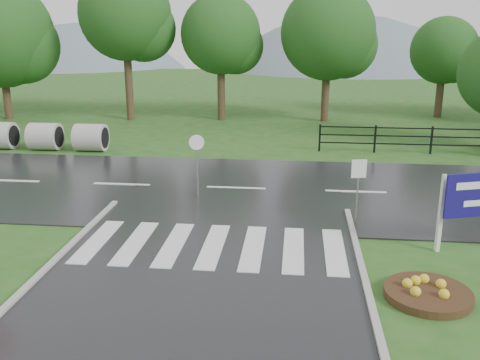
# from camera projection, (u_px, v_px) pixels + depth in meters

# --- Properties ---
(main_road) EXTENTS (90.00, 8.00, 0.04)m
(main_road) POSITION_uv_depth(u_px,v_px,m) (236.00, 189.00, 18.13)
(main_road) COLOR black
(main_road) RESTS_ON ground
(crosswalk) EXTENTS (6.50, 2.80, 0.02)m
(crosswalk) POSITION_uv_depth(u_px,v_px,m) (213.00, 246.00, 13.34)
(crosswalk) COLOR silver
(crosswalk) RESTS_ON ground
(fence_west) EXTENTS (9.58, 0.08, 1.20)m
(fence_west) POSITION_uv_depth(u_px,v_px,m) (432.00, 137.00, 22.85)
(fence_west) COLOR black
(fence_west) RESTS_ON ground
(hills) EXTENTS (102.00, 48.00, 48.00)m
(hills) POSITION_uv_depth(u_px,v_px,m) (306.00, 180.00, 74.61)
(hills) COLOR slate
(hills) RESTS_ON ground
(treeline) EXTENTS (83.20, 5.20, 10.00)m
(treeline) POSITION_uv_depth(u_px,v_px,m) (280.00, 119.00, 31.38)
(treeline) COLOR #194916
(treeline) RESTS_ON ground
(flower_bed) EXTENTS (1.76, 1.76, 0.35)m
(flower_bed) POSITION_uv_depth(u_px,v_px,m) (428.00, 292.00, 10.87)
(flower_bed) COLOR #332111
(flower_bed) RESTS_ON ground
(reg_sign_small) EXTENTS (0.41, 0.10, 1.87)m
(reg_sign_small) POSITION_uv_depth(u_px,v_px,m) (358.00, 178.00, 14.53)
(reg_sign_small) COLOR #939399
(reg_sign_small) RESTS_ON ground
(reg_sign_round) EXTENTS (0.48, 0.11, 2.08)m
(reg_sign_round) POSITION_uv_depth(u_px,v_px,m) (197.00, 158.00, 16.81)
(reg_sign_round) COLOR #939399
(reg_sign_round) RESTS_ON ground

